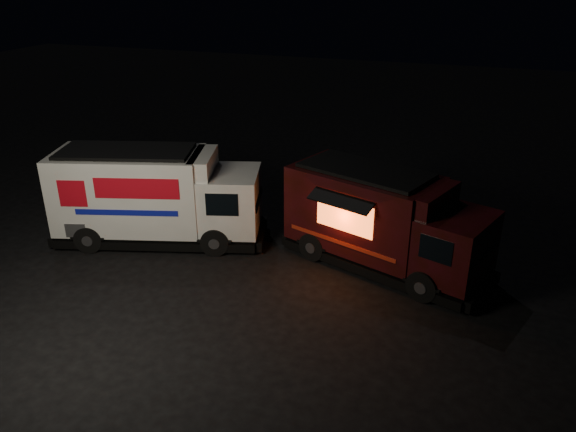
% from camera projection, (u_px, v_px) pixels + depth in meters
% --- Properties ---
extents(ground, '(80.00, 80.00, 0.00)m').
position_uv_depth(ground, '(208.00, 294.00, 14.62)').
color(ground, black).
rests_on(ground, ground).
extents(white_truck, '(6.76, 3.94, 2.90)m').
position_uv_depth(white_truck, '(159.00, 196.00, 16.98)').
color(white_truck, white).
rests_on(white_truck, ground).
extents(red_truck, '(6.30, 4.02, 2.75)m').
position_uv_depth(red_truck, '(387.00, 222.00, 15.44)').
color(red_truck, '#360910').
rests_on(red_truck, ground).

